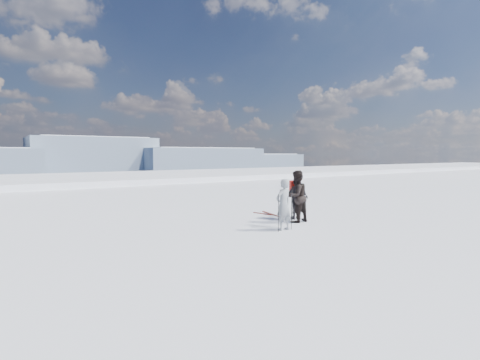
{
  "coord_description": "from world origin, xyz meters",
  "views": [
    {
      "loc": [
        -10.02,
        -8.21,
        2.65
      ],
      "look_at": [
        -2.33,
        3.0,
        1.69
      ],
      "focal_mm": 28.0,
      "sensor_mm": 36.0,
      "label": 1
    }
  ],
  "objects_px": {
    "skis_loose": "(270,214)",
    "skier_pack": "(297,199)",
    "skier_grey": "(283,205)",
    "skier_dark": "(296,196)"
  },
  "relations": [
    {
      "from": "skis_loose",
      "to": "skier_pack",
      "type": "bearing_deg",
      "value": -83.46
    },
    {
      "from": "skier_grey",
      "to": "skis_loose",
      "type": "bearing_deg",
      "value": -128.05
    },
    {
      "from": "skier_grey",
      "to": "skier_dark",
      "type": "xyz_separation_m",
      "value": [
        1.42,
        0.87,
        0.11
      ]
    },
    {
      "from": "skier_grey",
      "to": "skis_loose",
      "type": "xyz_separation_m",
      "value": [
        1.74,
        2.84,
        -0.88
      ]
    },
    {
      "from": "skier_grey",
      "to": "skier_pack",
      "type": "distance_m",
      "value": 2.35
    },
    {
      "from": "skier_grey",
      "to": "skier_dark",
      "type": "bearing_deg",
      "value": -155.14
    },
    {
      "from": "skier_grey",
      "to": "skier_dark",
      "type": "relative_size",
      "value": 0.89
    },
    {
      "from": "skier_dark",
      "to": "skier_pack",
      "type": "height_order",
      "value": "skier_dark"
    },
    {
      "from": "skier_dark",
      "to": "skier_pack",
      "type": "xyz_separation_m",
      "value": [
        0.49,
        0.5,
        -0.17
      ]
    },
    {
      "from": "skier_dark",
      "to": "skier_pack",
      "type": "bearing_deg",
      "value": -139.86
    }
  ]
}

